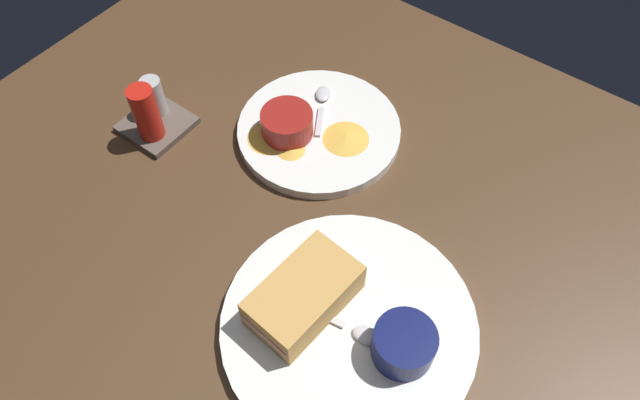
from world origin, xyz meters
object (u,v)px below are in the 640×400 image
object	(u,v)px
spoon_by_gravy_ramekin	(322,100)
plate_sandwich_main	(349,325)
sandwich_half_near	(304,295)
condiment_caddy	(152,113)
ramekin_dark_sauce	(403,345)
spoon_by_dark_ramekin	(356,330)
ramekin_light_gravy	(287,123)
plate_chips_companion	(319,131)

from	to	relation	value
spoon_by_gravy_ramekin	plate_sandwich_main	bearing A→B (deg)	-138.25
sandwich_half_near	condiment_caddy	size ratio (longest dim) A/B	1.45
plate_sandwich_main	ramekin_dark_sauce	world-z (taller)	ramekin_dark_sauce
spoon_by_dark_ramekin	ramekin_light_gravy	size ratio (longest dim) A/B	1.35
sandwich_half_near	ramekin_dark_sauce	bearing A→B (deg)	-81.80
ramekin_dark_sauce	plate_chips_companion	xyz separation A→B (cm)	(21.52, 27.55, -3.10)
spoon_by_dark_ramekin	spoon_by_gravy_ramekin	world-z (taller)	same
plate_chips_companion	spoon_by_gravy_ramekin	xyz separation A→B (cm)	(4.26, 2.59, 1.16)
ramekin_light_gravy	condiment_caddy	distance (cm)	19.52
plate_sandwich_main	plate_chips_companion	xyz separation A→B (cm)	(22.00, 20.85, 0.00)
spoon_by_gravy_ramekin	sandwich_half_near	bearing A→B (deg)	-146.96
spoon_by_dark_ramekin	ramekin_dark_sauce	bearing A→B (deg)	-80.18
sandwich_half_near	spoon_by_dark_ramekin	bearing A→B (deg)	-83.13
plate_chips_companion	condiment_caddy	xyz separation A→B (cm)	(-13.53, 19.72, 2.61)
plate_sandwich_main	spoon_by_gravy_ramekin	bearing A→B (deg)	41.75
spoon_by_gravy_ramekin	condiment_caddy	xyz separation A→B (cm)	(-17.79, 17.14, 1.44)
spoon_by_dark_ramekin	sandwich_half_near	bearing A→B (deg)	96.87
spoon_by_dark_ramekin	ramekin_light_gravy	bearing A→B (deg)	52.89
spoon_by_gravy_ramekin	condiment_caddy	distance (cm)	24.74
ramekin_dark_sauce	plate_sandwich_main	bearing A→B (deg)	94.08
plate_chips_companion	ramekin_dark_sauce	bearing A→B (deg)	-127.99
condiment_caddy	plate_chips_companion	bearing A→B (deg)	-55.55
spoon_by_dark_ramekin	condiment_caddy	distance (cm)	42.76
spoon_by_dark_ramekin	condiment_caddy	size ratio (longest dim) A/B	1.05
plate_sandwich_main	ramekin_dark_sauce	bearing A→B (deg)	-85.92
ramekin_dark_sauce	condiment_caddy	bearing A→B (deg)	80.41
plate_sandwich_main	spoon_by_dark_ramekin	world-z (taller)	spoon_by_dark_ramekin
plate_sandwich_main	ramekin_light_gravy	bearing A→B (deg)	52.22
sandwich_half_near	spoon_by_gravy_ramekin	size ratio (longest dim) A/B	1.50
sandwich_half_near	ramekin_dark_sauce	world-z (taller)	sandwich_half_near
sandwich_half_near	ramekin_light_gravy	distance (cm)	26.91
ramekin_dark_sauce	ramekin_light_gravy	size ratio (longest dim) A/B	0.95
ramekin_light_gravy	spoon_by_gravy_ramekin	bearing A→B (deg)	-2.69
spoon_by_dark_ramekin	condiment_caddy	world-z (taller)	condiment_caddy
sandwich_half_near	plate_chips_companion	bearing A→B (deg)	33.36
plate_sandwich_main	sandwich_half_near	size ratio (longest dim) A/B	2.16
plate_chips_companion	spoon_by_gravy_ramekin	bearing A→B (deg)	31.25
sandwich_half_near	spoon_by_dark_ramekin	xyz separation A→B (cm)	(0.81, -6.74, -2.04)
plate_sandwich_main	condiment_caddy	world-z (taller)	condiment_caddy
ramekin_dark_sauce	condiment_caddy	size ratio (longest dim) A/B	0.74
sandwich_half_near	condiment_caddy	distance (cm)	36.39
ramekin_light_gravy	condiment_caddy	bearing A→B (deg)	120.77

